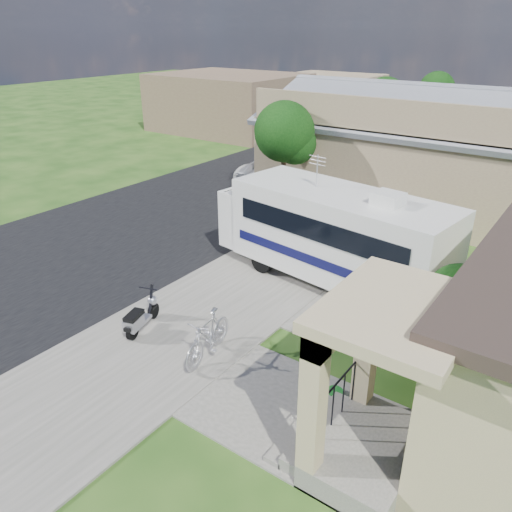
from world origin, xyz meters
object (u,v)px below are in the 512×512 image
Objects in this scene: van at (351,138)px; garden_hose at (335,394)px; scooter at (140,317)px; motorhome at (332,232)px; bicycle at (208,338)px; shrub at (456,327)px; pickup_truck at (285,168)px.

van is 17.84× the size of garden_hose.
motorhome is at bearing 47.48° from scooter.
motorhome is at bearing 76.07° from bicycle.
shrub reaches higher than van.
pickup_truck is at bearing 135.93° from shrub.
shrub is 1.96× the size of scooter.
shrub is at bearing 16.26° from bicycle.
motorhome reaches higher than scooter.
garden_hose is at bearing 125.65° from pickup_truck.
scooter is (-6.99, -2.49, -1.04)m from shrub.
scooter is 4.18× the size of garden_hose.
pickup_truck is at bearing 90.59° from scooter.
garden_hose is at bearing -134.34° from shrub.
shrub is 0.46× the size of van.
scooter is (-2.55, -5.36, -1.17)m from motorhome.
pickup_truck is 15.87m from garden_hose.
pickup_truck is at bearing -98.09° from van.
van is at bearing 121.47° from shrub.
motorhome is at bearing 129.30° from pickup_truck.
shrub is (4.44, -2.87, -0.13)m from motorhome.
motorhome is 5.29m from shrub.
scooter is 21.74m from van.
shrub is 15.68m from pickup_truck.
garden_hose is (5.21, 0.67, -0.37)m from scooter.
shrub is 7.49m from scooter.
motorhome is 21.46× the size of garden_hose.
motorhome is 2.62× the size of shrub.
motorhome reaches higher than shrub.
van is at bearing 98.08° from bicycle.
garden_hose is at bearing -52.44° from motorhome.
scooter is 0.23× the size of van.
shrub is at bearing 45.66° from garden_hose.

